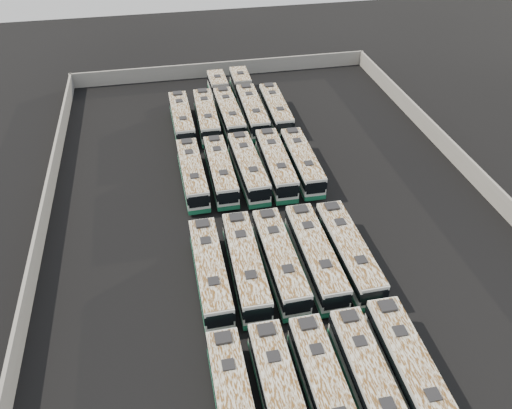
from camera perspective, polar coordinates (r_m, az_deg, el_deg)
name	(u,v)px	position (r m, az deg, el deg)	size (l,w,h in m)	color
ground	(279,223)	(49.00, 2.60, -2.13)	(140.00, 140.00, 0.00)	black
perimeter_wall	(279,214)	(48.30, 2.64, -1.13)	(45.20, 73.20, 2.20)	slate
bus_front_far_left	(235,408)	(34.47, -2.43, -22.24)	(2.35, 10.86, 3.05)	silver
bus_front_left	(282,400)	(34.72, 2.95, -21.44)	(2.39, 11.12, 3.13)	silver
bus_front_center	(326,391)	(35.34, 8.02, -20.39)	(2.40, 10.96, 3.08)	silver
bus_front_right	(370,382)	(36.21, 12.90, -19.20)	(2.37, 10.93, 3.07)	silver
bus_front_far_right	(411,373)	(37.23, 17.35, -17.91)	(2.55, 11.41, 3.21)	silver
bus_midfront_far_left	(210,272)	(42.00, -5.25, -7.64)	(2.42, 11.11, 3.12)	silver
bus_midfront_left	(246,265)	(42.29, -1.20, -6.97)	(2.56, 11.39, 3.20)	silver
bus_midfront_center	(280,260)	(42.81, 2.73, -6.37)	(2.55, 11.25, 3.16)	silver
bus_midfront_right	(315,256)	(43.44, 6.77, -5.81)	(2.49, 11.40, 3.21)	silver
bus_midfront_far_right	(348,252)	(44.23, 10.50, -5.34)	(2.53, 11.33, 3.18)	silver
bus_midback_far_left	(192,174)	(53.46, -7.28, 3.50)	(2.49, 10.88, 3.05)	silver
bus_midback_left	(220,171)	(53.68, -4.08, 3.90)	(2.32, 10.87, 3.06)	silver
bus_midback_center	(248,167)	(53.95, -0.90, 4.25)	(2.66, 11.27, 3.16)	silver
bus_midback_right	(276,164)	(54.54, 2.28, 4.65)	(2.57, 11.35, 3.19)	silver
bus_midback_far_right	(302,162)	(55.20, 5.27, 4.89)	(2.44, 10.97, 3.08)	silver
bus_back_far_left	(182,119)	(64.22, -8.47, 9.66)	(2.48, 10.94, 3.07)	silver
bus_back_left	(207,117)	(64.31, -5.67, 9.97)	(2.57, 11.14, 3.13)	silver
bus_back_center	(225,104)	(67.29, -3.54, 11.39)	(2.67, 17.12, 3.10)	silver
bus_back_right	(248,101)	(67.83, -0.89, 11.73)	(2.59, 17.55, 3.18)	silver
bus_back_far_right	(276,110)	(65.79, 2.28, 10.78)	(2.54, 11.01, 3.09)	silver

